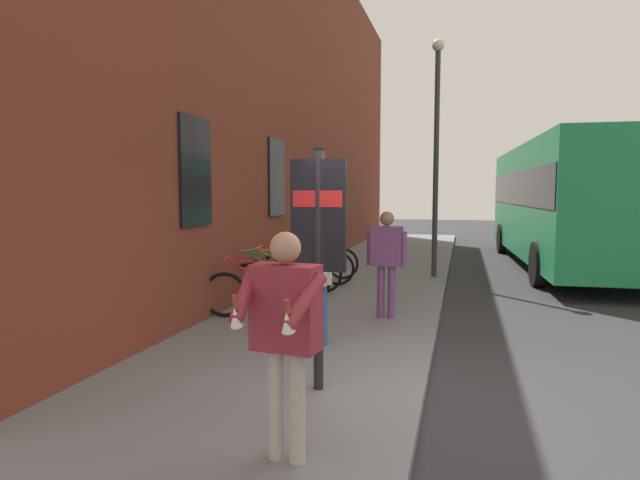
{
  "coord_description": "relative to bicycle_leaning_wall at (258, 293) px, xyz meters",
  "views": [
    {
      "loc": [
        -5.11,
        -0.33,
        2.1
      ],
      "look_at": [
        2.96,
        1.84,
        1.34
      ],
      "focal_mm": 29.87,
      "sensor_mm": 36.0,
      "label": 1
    }
  ],
  "objects": [
    {
      "name": "bicycle_far_end",
      "position": [
        3.1,
        -0.04,
        0.0
      ],
      "size": [
        0.48,
        1.77,
        0.97
      ],
      "color": "black",
      "rests_on": "sidewalk_pavement"
    },
    {
      "name": "bicycle_by_door",
      "position": [
        0.81,
        0.07,
        0.0
      ],
      "size": [
        0.6,
        1.73,
        0.97
      ],
      "color": "black",
      "rests_on": "sidewalk_pavement"
    },
    {
      "name": "bicycle_mid_rack",
      "position": [
        3.9,
        0.03,
        0.0
      ],
      "size": [
        0.48,
        1.77,
        0.97
      ],
      "color": "black",
      "rests_on": "sidewalk_pavement"
    },
    {
      "name": "city_bus",
      "position": [
        8.2,
        -5.77,
        1.41
      ],
      "size": [
        10.61,
        3.03,
        3.35
      ],
      "color": "#1E8C4C",
      "rests_on": "ground"
    },
    {
      "name": "bicycle_leaning_wall",
      "position": [
        0.0,
        0.0,
        0.0
      ],
      "size": [
        0.57,
        1.74,
        0.97
      ],
      "color": "black",
      "rests_on": "sidewalk_pavement"
    },
    {
      "name": "sidewalk_pavement",
      "position": [
        5.37,
        -1.02,
        -0.45
      ],
      "size": [
        24.0,
        3.5,
        0.12
      ],
      "primitive_type": "cube",
      "color": "slate",
      "rests_on": "ground"
    },
    {
      "name": "station_facade",
      "position": [
        6.36,
        1.03,
        4.01
      ],
      "size": [
        22.0,
        0.65,
        9.04
      ],
      "color": "brown",
      "rests_on": "ground"
    },
    {
      "name": "pedestrian_by_facade",
      "position": [
        0.53,
        -1.95,
        0.63
      ],
      "size": [
        0.27,
        0.64,
        1.68
      ],
      "color": "#723F72",
      "rests_on": "sidewalk_pavement"
    },
    {
      "name": "tourist_with_hotdogs",
      "position": [
        -4.17,
        -1.87,
        0.66
      ],
      "size": [
        0.62,
        0.65,
        1.7
      ],
      "color": "#B2A599",
      "rests_on": "sidewalk_pavement"
    },
    {
      "name": "bicycle_end_of_row",
      "position": [
        2.3,
        0.03,
        0.0
      ],
      "size": [
        0.48,
        1.77,
        0.97
      ],
      "color": "black",
      "rests_on": "sidewalk_pavement"
    },
    {
      "name": "street_lamp",
      "position": [
        4.89,
        -2.47,
        2.81
      ],
      "size": [
        0.28,
        0.28,
        5.43
      ],
      "color": "#333338",
      "rests_on": "sidewalk_pavement"
    },
    {
      "name": "bicycle_nearest_sign",
      "position": [
        1.5,
        0.07,
        0.0
      ],
      "size": [
        0.48,
        1.76,
        0.97
      ],
      "color": "black",
      "rests_on": "sidewalk_pavement"
    },
    {
      "name": "transit_info_sign",
      "position": [
        -2.71,
        -1.73,
        1.21
      ],
      "size": [
        0.1,
        0.55,
        2.4
      ],
      "color": "black",
      "rests_on": "sidewalk_pavement"
    },
    {
      "name": "ground",
      "position": [
        3.37,
        -3.77,
        -0.51
      ],
      "size": [
        60.0,
        60.0,
        0.0
      ],
      "primitive_type": "plane",
      "color": "#2D2D30"
    },
    {
      "name": "pedestrian_crossing_street",
      "position": [
        -1.17,
        -1.36,
        0.63
      ],
      "size": [
        0.61,
        0.36,
        1.67
      ],
      "color": "#334C8C",
      "rests_on": "sidewalk_pavement"
    }
  ]
}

